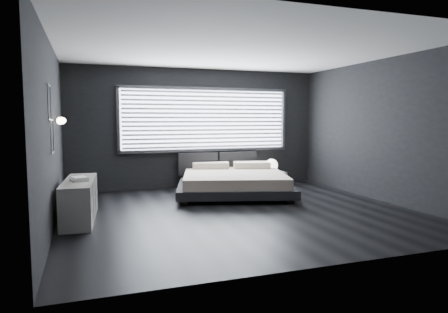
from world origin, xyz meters
name	(u,v)px	position (x,y,z in m)	size (l,w,h in m)	color
room	(240,132)	(0.00, 0.00, 1.40)	(6.04, 6.00, 2.80)	black
window	(207,120)	(0.20, 2.70, 1.61)	(4.14, 0.09, 1.52)	white
headboard	(218,163)	(0.47, 2.64, 0.57)	(1.96, 0.16, 0.52)	black
sconce_near	(60,121)	(-2.88, 0.05, 1.60)	(0.18, 0.11, 0.11)	silver
sconce_far	(62,121)	(-2.88, 0.65, 1.60)	(0.18, 0.11, 0.11)	silver
wall_art_upper	(49,102)	(-2.98, -0.55, 1.85)	(0.01, 0.48, 0.48)	#47474C
wall_art_lower	(52,136)	(-2.98, -0.30, 1.38)	(0.01, 0.48, 0.48)	#47474C
bed	(234,181)	(0.48, 1.58, 0.29)	(2.90, 2.83, 0.61)	black
nightstand	(270,179)	(1.63, 2.14, 0.18)	(0.63, 0.53, 0.37)	silver
orb_lamp	(272,165)	(1.67, 2.19, 0.52)	(0.30, 0.30, 0.30)	white
dresser	(80,200)	(-2.65, 0.31, 0.33)	(0.59, 1.66, 0.65)	silver
book_stack	(79,179)	(-2.64, 0.21, 0.68)	(0.29, 0.36, 0.07)	white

